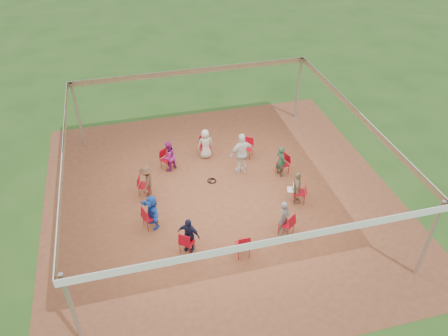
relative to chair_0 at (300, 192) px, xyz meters
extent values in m
plane|color=#264E18|center=(-2.75, 0.92, -0.45)|extent=(80.00, 80.00, 0.00)
plane|color=brown|center=(-2.75, 0.92, -0.44)|extent=(13.00, 13.00, 0.00)
cylinder|color=#B2B2B7|center=(-7.75, -4.08, 1.05)|extent=(0.12, 0.12, 3.00)
cylinder|color=#B2B2B7|center=(-7.75, 5.92, 1.05)|extent=(0.12, 0.12, 3.00)
cylinder|color=#B2B2B7|center=(2.25, -4.08, 1.05)|extent=(0.12, 0.12, 3.00)
cylinder|color=#B2B2B7|center=(2.25, 5.92, 1.05)|extent=(0.12, 0.12, 3.00)
plane|color=white|center=(-2.75, 0.92, 2.55)|extent=(10.30, 10.30, 0.00)
cube|color=white|center=(-2.75, -4.23, 2.43)|extent=(10.30, 0.03, 0.24)
cube|color=white|center=(-2.75, 6.07, 2.43)|extent=(10.30, 0.03, 0.24)
cube|color=white|center=(-7.90, 0.92, 2.43)|extent=(0.03, 10.30, 0.24)
cube|color=white|center=(2.40, 0.92, 2.43)|extent=(0.03, 10.30, 0.24)
imported|color=#947D5C|center=(-0.11, 0.04, 0.22)|extent=(0.62, 0.86, 1.32)
imported|color=#244630|center=(-0.10, 1.75, 0.22)|extent=(0.45, 0.56, 1.32)
imported|color=#BBB3A6|center=(-2.73, 3.69, 0.22)|extent=(0.65, 0.37, 1.32)
imported|color=#921E7D|center=(-4.37, 3.18, 0.22)|extent=(0.74, 0.68, 1.32)
imported|color=#503222|center=(-5.38, 1.80, 0.22)|extent=(0.67, 0.94, 1.32)
imported|color=blue|center=(-5.40, 0.08, 0.22)|extent=(0.81, 1.31, 1.32)
imported|color=#191C3B|center=(-4.40, -1.32, 0.22)|extent=(0.86, 0.78, 1.32)
imported|color=slate|center=(-1.13, -1.34, 0.22)|extent=(0.58, 0.54, 1.32)
imported|color=silver|center=(-1.55, 2.30, 0.46)|extent=(1.13, 0.71, 1.80)
torus|color=black|center=(-2.87, 2.00, -0.43)|extent=(0.37, 0.37, 0.03)
torus|color=black|center=(-2.83, 1.96, -0.43)|extent=(0.30, 0.30, 0.03)
cube|color=#B7B7BC|center=(-0.32, 0.11, 0.12)|extent=(0.33, 0.39, 0.02)
cube|color=#B7B7BC|center=(-0.21, 0.07, 0.23)|extent=(0.18, 0.34, 0.22)
cube|color=#CCE0FF|center=(-0.22, 0.07, 0.23)|extent=(0.14, 0.30, 0.18)
camera|label=1|loc=(-5.77, -11.23, 10.38)|focal=35.00mm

